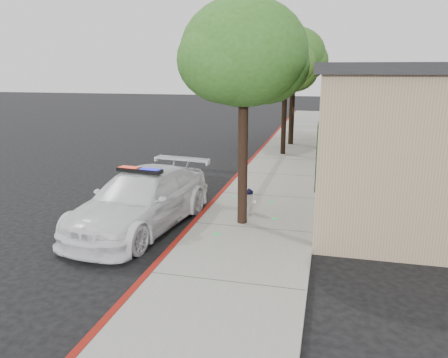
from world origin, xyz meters
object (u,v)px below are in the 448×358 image
police_car (141,200)px  fire_hydrant (249,201)px  street_tree_mid (286,68)px  clapboard_building (411,118)px  street_tree_far (295,56)px  street_tree_near (244,58)px

police_car → fire_hydrant: 3.00m
fire_hydrant → street_tree_mid: 9.86m
clapboard_building → police_car: clapboard_building is taller
clapboard_building → police_car: (-7.99, -9.28, -1.37)m
clapboard_building → police_car: 12.32m
clapboard_building → fire_hydrant: 9.63m
clapboard_building → street_tree_mid: street_tree_mid is taller
fire_hydrant → clapboard_building: bearing=33.8°
police_car → fire_hydrant: (2.62, 1.44, -0.25)m
street_tree_mid → fire_hydrant: bearing=-89.9°
street_tree_far → fire_hydrant: bearing=-90.5°
clapboard_building → street_tree_near: bearing=-121.8°
clapboard_building → street_tree_mid: 5.91m
street_tree_mid → street_tree_far: bearing=87.4°
clapboard_building → fire_hydrant: bearing=-124.4°
police_car → fire_hydrant: size_ratio=7.76×
clapboard_building → street_tree_far: 7.21m
clapboard_building → street_tree_mid: (-5.39, 1.32, 2.03)m
street_tree_near → street_tree_mid: size_ratio=1.07×
street_tree_near → clapboard_building: bearing=58.2°
street_tree_mid → street_tree_far: street_tree_far is taller
police_car → street_tree_far: size_ratio=0.89×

